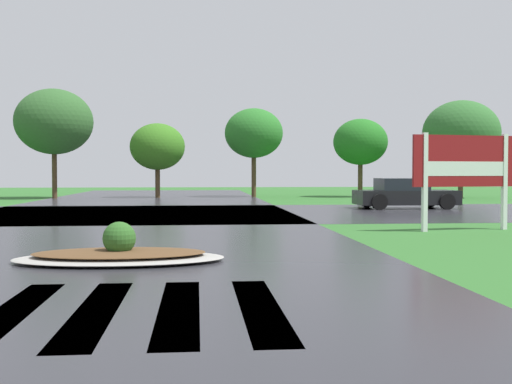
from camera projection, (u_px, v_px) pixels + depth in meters
asphalt_roadway at (71, 250)px, 12.37m from camera, size 11.87×80.00×0.01m
asphalt_cross_road at (130, 213)px, 23.13m from camera, size 90.00×10.68×0.01m
estate_billboard at (465, 165)px, 16.41m from camera, size 2.98×0.60×2.51m
median_island at (119, 254)px, 10.73m from camera, size 3.55×1.81×0.68m
car_white_sedan at (405, 194)px, 26.33m from camera, size 4.11×2.13×1.25m
background_treeline at (218, 133)px, 36.82m from camera, size 33.89×6.71×6.22m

